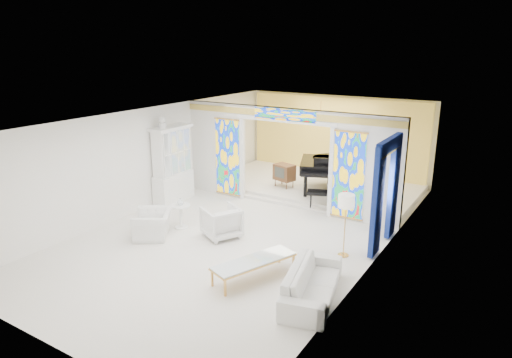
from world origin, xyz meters
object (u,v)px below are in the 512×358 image
Objects in this scene: coffee_table at (254,262)px; armchair_left at (153,224)px; china_cabinet at (173,165)px; sofa at (312,282)px; grand_piano at (331,165)px; tv_console at (284,172)px; armchair_right at (221,222)px.

armchair_left is at bearing 171.45° from coffee_table.
sofa is (6.17, -2.97, -0.85)m from china_cabinet.
china_cabinet is 0.79× the size of grand_piano.
coffee_table is 6.00m from tv_console.
armchair_left is at bearing 69.67° from sofa.
armchair_right is 0.40× the size of sofa.
sofa is 6.68m from tv_console.
china_cabinet is 2.61× the size of armchair_left.
grand_piano is (2.53, 5.57, 0.67)m from armchair_left.
china_cabinet is 3.08× the size of armchair_right.
armchair_right reaches higher than coffee_table.
armchair_right reaches higher than sofa.
grand_piano is at bearing 35.84° from tv_console.
armchair_left is 4.77m from sofa.
armchair_right is at bearing -27.21° from china_cabinet.
china_cabinet is 2.93m from armchair_left.
sofa is (3.23, -1.46, -0.08)m from armchair_right.
coffee_table is (1.87, -1.41, -0.01)m from armchair_right.
sofa is at bearing -1.97° from coffee_table.
armchair_left is at bearing -86.93° from tv_console.
china_cabinet is at bearing 50.62° from sofa.
armchair_left is 1.36× the size of tv_console.
china_cabinet is 1.37× the size of coffee_table.
coffee_table is at bearing 74.37° from sofa.
china_cabinet reaches higher than coffee_table.
armchair_left is at bearing -30.45° from armchair_right.
china_cabinet is 3.55× the size of tv_console.
sofa is 1.11× the size of coffee_table.
tv_console is (-2.27, 5.55, 0.29)m from coffee_table.
china_cabinet is at bearing -118.59° from tv_console.
china_cabinet reaches higher than armchair_left.
armchair_left is 0.30× the size of grand_piano.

